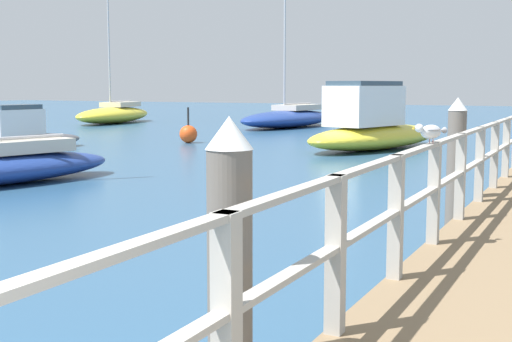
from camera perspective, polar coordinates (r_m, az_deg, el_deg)
The scene contains 9 objects.
pier_railing at distance 14.05m, azimuth 19.86°, elevation 2.33°, with size 0.12×25.26×1.13m.
dock_piling_near at distance 4.33m, azimuth -2.15°, elevation -9.14°, with size 0.29×0.29×2.07m.
dock_piling_far at distance 11.19m, azimuth 16.09°, elevation 0.58°, with size 0.29×0.29×2.07m.
seagull_foreground at distance 7.57m, azimuth 14.12°, elevation 3.20°, with size 0.28×0.43×0.21m.
boat_1 at distance 37.75m, azimuth 2.71°, elevation 4.40°, with size 3.75×8.52×10.83m.
boat_2 at distance 25.54m, azimuth -18.58°, elevation 2.81°, with size 1.92×4.87×1.59m.
boat_4 at distance 24.86m, azimuth 9.51°, elevation 3.60°, with size 4.31×7.55×2.40m.
boat_5 at distance 42.75m, azimuth -11.57°, elevation 4.60°, with size 3.81×7.91×10.47m.
channel_buoy at distance 27.42m, azimuth -5.58°, elevation 3.05°, with size 0.70×0.70×1.40m.
Camera 1 is at (0.39, -0.54, 2.25)m, focal length 48.73 mm.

